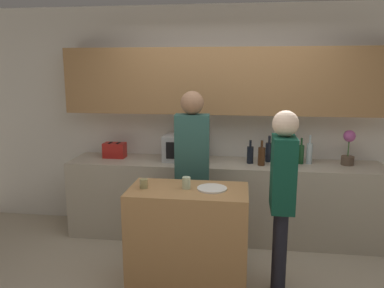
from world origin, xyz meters
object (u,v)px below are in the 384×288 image
Objects in this scene: cup_0 at (186,183)px; potted_plant at (349,148)px; bottle_4 at (292,156)px; bottle_5 at (301,154)px; bottle_0 at (250,154)px; plate_on_island at (212,188)px; person_center at (192,161)px; bottle_2 at (269,152)px; cup_1 at (144,184)px; bottle_3 at (279,155)px; bottle_1 at (261,156)px; person_left at (282,189)px; toaster at (115,150)px; microwave at (186,147)px; bottle_6 at (309,153)px.

potted_plant is at bearing 35.48° from cup_0.
bottle_5 is (0.12, 0.12, 0.00)m from bottle_4.
plate_on_island is at bearing -107.45° from bottle_0.
person_center is at bearing 115.06° from plate_on_island.
cup_0 is at bearing -144.52° from potted_plant.
bottle_2 is 1.72m from cup_1.
bottle_0 is 0.46m from bottle_4.
cup_1 is at bearing -175.30° from plate_on_island.
bottle_4 is at bearing 37.89° from cup_1.
cup_1 is at bearing -173.79° from cup_0.
bottle_1 is at bearing -157.47° from bottle_3.
cup_0 is 1.25× the size of cup_1.
potted_plant is 0.24× the size of person_left.
bottle_3 is (0.32, 0.00, -0.00)m from bottle_0.
person_center reaches higher than toaster.
microwave is 1.24m from plate_on_island.
bottle_3 is (0.20, 0.08, -0.01)m from bottle_1.
bottle_6 is at bearing 10.49° from bottle_3.
potted_plant is 0.23× the size of person_center.
person_left is at bearing -93.87° from bottle_3.
cup_0 is at bearing -136.38° from bottle_6.
bottle_2 is 0.19× the size of person_left.
bottle_3 is (0.11, -0.11, -0.02)m from bottle_2.
bottle_0 is at bearing -174.40° from bottle_5.
bottle_1 is 0.16× the size of person_center.
microwave is at bearing 80.86° from cup_1.
bottle_4 is 0.17× the size of person_center.
toaster is at bearing 131.91° from cup_0.
bottle_1 is at bearing 7.25° from person_left.
plate_on_island is (-0.92, -1.16, -0.07)m from bottle_5.
bottle_0 is at bearing 62.82° from cup_0.
person_left is at bearing -50.15° from microwave.
bottle_5 is 0.10m from bottle_6.
person_center is (0.16, -0.65, 0.00)m from microwave.
person_left is (-0.08, -1.13, -0.03)m from bottle_3.
bottle_5 is (1.32, -0.01, -0.04)m from microwave.
bottle_3 is at bearing -46.19° from bottle_2.
person_center is at bearing -144.91° from bottle_1.
cup_0 is at bearing -123.94° from bottle_1.
bottle_4 reaches higher than toaster.
toaster is 0.91× the size of bottle_1.
bottle_6 is 1.26m from person_left.
potted_plant is 0.87m from bottle_2.
person_center is (-0.02, 0.53, 0.07)m from cup_0.
bottle_6 is at bearing -0.03° from microwave.
bottle_2 is at bearing 170.65° from bottle_5.
plate_on_island is at bearing -114.88° from bottle_2.
bottle_0 is 1.25m from cup_0.
bottle_5 is 1.32m from person_center.
person_center is (-0.24, 0.52, 0.11)m from plate_on_island.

